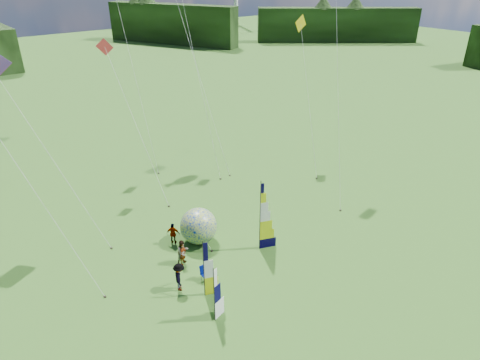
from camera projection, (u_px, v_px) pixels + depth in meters
ground at (293, 279)px, 26.15m from camera, size 220.00×220.00×0.00m
treeline_ring at (297, 223)px, 24.32m from camera, size 210.00×210.00×8.00m
feather_banner_main at (260, 218)px, 27.72m from camera, size 1.29×0.58×4.98m
side_banner_left at (204, 270)px, 24.00m from camera, size 0.99×0.47×3.69m
side_banner_far at (214, 296)px, 22.33m from camera, size 0.99×0.36×3.40m
bol_inflatable at (199, 226)px, 29.05m from camera, size 2.92×2.92×2.52m
spectator_a at (183, 254)px, 27.11m from camera, size 0.67×0.61×1.54m
spectator_b at (183, 252)px, 27.15m from camera, size 0.86×0.48×1.69m
spectator_c at (179, 277)px, 24.90m from camera, size 0.92×1.24×1.82m
spectator_d at (173, 234)px, 29.07m from camera, size 0.91×0.92×1.57m
camp_chair at (206, 274)px, 25.76m from camera, size 0.60×0.60×1.03m
kite_whale at (191, 41)px, 38.10m from camera, size 6.97×15.64×21.98m
kite_rainbow_delta at (49, 143)px, 27.18m from camera, size 9.09×12.24×13.98m
kite_parafoil at (339, 78)px, 32.76m from camera, size 8.60×10.50×18.67m
small_kite_red at (136, 120)px, 33.24m from camera, size 2.98×9.48×12.54m
small_kite_orange at (198, 70)px, 37.60m from camera, size 5.39×11.47×17.58m
small_kite_yellow at (309, 94)px, 37.93m from camera, size 6.97×9.47×13.68m
small_kite_pink at (20, 163)px, 22.30m from camera, size 7.92×10.26×15.82m
small_kite_green at (127, 39)px, 37.51m from camera, size 4.23×11.99×22.39m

